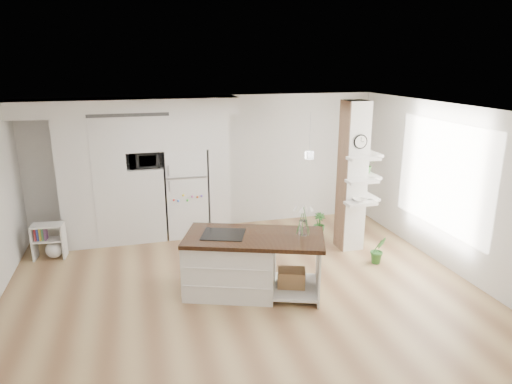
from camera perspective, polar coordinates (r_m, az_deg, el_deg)
The scene contains 14 objects.
floor at distance 7.01m, azimuth -1.46°, elevation -12.46°, with size 7.00×6.00×0.01m, color tan.
room at distance 6.34m, azimuth -1.58°, elevation 2.43°, with size 7.04×6.04×2.72m.
cabinet_wall at distance 8.85m, azimuth -14.90°, elevation 3.52°, with size 4.00×0.71×2.70m.
refrigerator at distance 9.06m, azimuth -8.79°, elevation 0.06°, with size 0.78×0.69×1.75m.
column at distance 8.32m, azimuth 12.67°, elevation 1.80°, with size 0.69×0.90×2.70m.
window at distance 8.20m, azimuth 22.28°, elevation 1.83°, with size 2.40×2.40×0.00m, color white.
pendant_light at distance 7.00m, azimuth 11.82°, elevation 5.63°, with size 0.12×0.12×0.10m, color white.
kitchen_island at distance 6.85m, azimuth -2.17°, elevation -8.78°, with size 2.22×1.60×1.48m.
bookshelf at distance 8.81m, azimuth -24.29°, elevation -5.83°, with size 0.55×0.35×0.62m.
floor_plant_a at distance 8.12m, azimuth 15.02°, elevation -7.01°, with size 0.27×0.21×0.48m, color #33742E.
floor_plant_b at distance 9.24m, azimuth 7.91°, elevation -3.91°, with size 0.24×0.24×0.43m, color #33742E.
microwave at distance 8.79m, azimuth -13.80°, elevation 3.95°, with size 0.54×0.37×0.30m, color #2D2D2D.
shelf_plant at distance 8.54m, azimuth 13.72°, elevation 3.30°, with size 0.27×0.23×0.30m, color #33742E.
decor_bowl at distance 8.18m, azimuth 12.78°, elevation -1.00°, with size 0.22×0.22×0.05m, color white.
Camera 1 is at (-1.45, -5.98, 3.36)m, focal length 32.00 mm.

